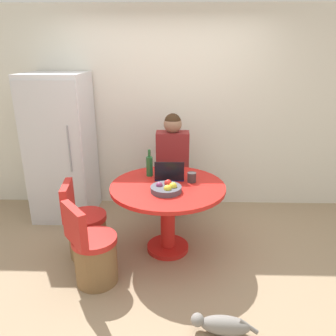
{
  "coord_description": "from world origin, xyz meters",
  "views": [
    {
      "loc": [
        0.11,
        -2.76,
        2.06
      ],
      "look_at": [
        0.03,
        0.42,
        0.91
      ],
      "focal_mm": 35.0,
      "sensor_mm": 36.0,
      "label": 1
    }
  ],
  "objects_px": {
    "person_seated": "(173,161)",
    "cat": "(222,325)",
    "bottle": "(149,166)",
    "laptop": "(169,175)",
    "refrigerator": "(62,148)",
    "dining_table": "(168,201)",
    "fruit_bowl": "(166,188)",
    "chair_near_left_corner": "(94,255)",
    "chair_left_side": "(86,231)"
  },
  "relations": [
    {
      "from": "person_seated",
      "to": "cat",
      "type": "height_order",
      "value": "person_seated"
    },
    {
      "from": "bottle",
      "to": "cat",
      "type": "xyz_separation_m",
      "value": [
        0.66,
        -1.39,
        -0.8
      ]
    },
    {
      "from": "person_seated",
      "to": "laptop",
      "type": "bearing_deg",
      "value": 87.67
    },
    {
      "from": "refrigerator",
      "to": "dining_table",
      "type": "xyz_separation_m",
      "value": [
        1.35,
        -0.83,
        -0.32
      ]
    },
    {
      "from": "cat",
      "to": "refrigerator",
      "type": "bearing_deg",
      "value": -41.07
    },
    {
      "from": "refrigerator",
      "to": "bottle",
      "type": "xyz_separation_m",
      "value": [
        1.15,
        -0.56,
        -0.03
      ]
    },
    {
      "from": "fruit_bowl",
      "to": "bottle",
      "type": "xyz_separation_m",
      "value": [
        -0.2,
        0.43,
        0.08
      ]
    },
    {
      "from": "cat",
      "to": "laptop",
      "type": "bearing_deg",
      "value": -65.51
    },
    {
      "from": "dining_table",
      "to": "person_seated",
      "type": "xyz_separation_m",
      "value": [
        0.04,
        0.81,
        0.17
      ]
    },
    {
      "from": "person_seated",
      "to": "fruit_bowl",
      "type": "bearing_deg",
      "value": 87.25
    },
    {
      "from": "refrigerator",
      "to": "chair_near_left_corner",
      "type": "height_order",
      "value": "refrigerator"
    },
    {
      "from": "chair_near_left_corner",
      "to": "bottle",
      "type": "bearing_deg",
      "value": -69.02
    },
    {
      "from": "fruit_bowl",
      "to": "chair_left_side",
      "type": "bearing_deg",
      "value": 176.95
    },
    {
      "from": "person_seated",
      "to": "bottle",
      "type": "distance_m",
      "value": 0.61
    },
    {
      "from": "chair_near_left_corner",
      "to": "person_seated",
      "type": "distance_m",
      "value": 1.6
    },
    {
      "from": "refrigerator",
      "to": "laptop",
      "type": "bearing_deg",
      "value": -24.88
    },
    {
      "from": "person_seated",
      "to": "dining_table",
      "type": "bearing_deg",
      "value": 87.26
    },
    {
      "from": "chair_near_left_corner",
      "to": "person_seated",
      "type": "relative_size",
      "value": 0.6
    },
    {
      "from": "chair_left_side",
      "to": "bottle",
      "type": "relative_size",
      "value": 2.76
    },
    {
      "from": "person_seated",
      "to": "laptop",
      "type": "height_order",
      "value": "person_seated"
    },
    {
      "from": "dining_table",
      "to": "laptop",
      "type": "height_order",
      "value": "laptop"
    },
    {
      "from": "laptop",
      "to": "cat",
      "type": "bearing_deg",
      "value": 108.28
    },
    {
      "from": "fruit_bowl",
      "to": "laptop",
      "type": "bearing_deg",
      "value": 86.53
    },
    {
      "from": "person_seated",
      "to": "bottle",
      "type": "xyz_separation_m",
      "value": [
        -0.24,
        -0.55,
        0.12
      ]
    },
    {
      "from": "fruit_bowl",
      "to": "chair_near_left_corner",
      "type": "bearing_deg",
      "value": -149.8
    },
    {
      "from": "laptop",
      "to": "cat",
      "type": "distance_m",
      "value": 1.57
    },
    {
      "from": "dining_table",
      "to": "fruit_bowl",
      "type": "bearing_deg",
      "value": -92.79
    },
    {
      "from": "cat",
      "to": "dining_table",
      "type": "bearing_deg",
      "value": -62.05
    },
    {
      "from": "person_seated",
      "to": "cat",
      "type": "xyz_separation_m",
      "value": [
        0.41,
        -1.94,
        -0.68
      ]
    },
    {
      "from": "fruit_bowl",
      "to": "person_seated",
      "type": "bearing_deg",
      "value": 87.25
    },
    {
      "from": "bottle",
      "to": "cat",
      "type": "bearing_deg",
      "value": -64.77
    },
    {
      "from": "refrigerator",
      "to": "chair_near_left_corner",
      "type": "xyz_separation_m",
      "value": [
        0.69,
        -1.37,
        -0.62
      ]
    },
    {
      "from": "laptop",
      "to": "cat",
      "type": "xyz_separation_m",
      "value": [
        0.44,
        -1.32,
        -0.72
      ]
    },
    {
      "from": "refrigerator",
      "to": "dining_table",
      "type": "height_order",
      "value": "refrigerator"
    },
    {
      "from": "person_seated",
      "to": "fruit_bowl",
      "type": "height_order",
      "value": "person_seated"
    },
    {
      "from": "bottle",
      "to": "person_seated",
      "type": "bearing_deg",
      "value": 65.96
    },
    {
      "from": "chair_left_side",
      "to": "cat",
      "type": "xyz_separation_m",
      "value": [
        1.31,
        -1.01,
        -0.2
      ]
    },
    {
      "from": "laptop",
      "to": "bottle",
      "type": "bearing_deg",
      "value": -18.12
    },
    {
      "from": "chair_near_left_corner",
      "to": "cat",
      "type": "bearing_deg",
      "value": -156.77
    },
    {
      "from": "chair_left_side",
      "to": "laptop",
      "type": "bearing_deg",
      "value": -78.25
    },
    {
      "from": "refrigerator",
      "to": "dining_table",
      "type": "distance_m",
      "value": 1.62
    },
    {
      "from": "person_seated",
      "to": "bottle",
      "type": "height_order",
      "value": "person_seated"
    },
    {
      "from": "refrigerator",
      "to": "cat",
      "type": "relative_size",
      "value": 3.51
    },
    {
      "from": "refrigerator",
      "to": "laptop",
      "type": "height_order",
      "value": "refrigerator"
    },
    {
      "from": "person_seated",
      "to": "bottle",
      "type": "bearing_deg",
      "value": 65.96
    },
    {
      "from": "dining_table",
      "to": "chair_near_left_corner",
      "type": "bearing_deg",
      "value": -140.56
    },
    {
      "from": "chair_near_left_corner",
      "to": "chair_left_side",
      "type": "bearing_deg",
      "value": -15.73
    },
    {
      "from": "chair_left_side",
      "to": "fruit_bowl",
      "type": "distance_m",
      "value": 0.99
    },
    {
      "from": "laptop",
      "to": "chair_near_left_corner",
      "type": "bearing_deg",
      "value": 47.41
    },
    {
      "from": "chair_near_left_corner",
      "to": "bottle",
      "type": "relative_size",
      "value": 2.76
    }
  ]
}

